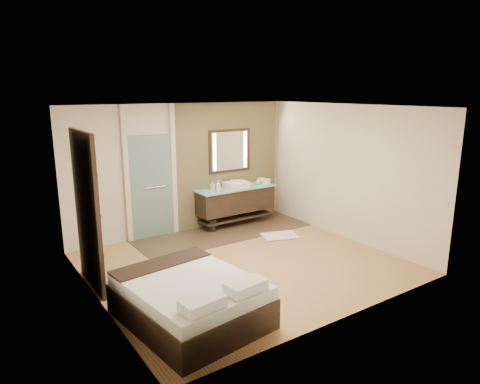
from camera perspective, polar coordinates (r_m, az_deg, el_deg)
floor at (r=7.59m, az=0.52°, el=-9.51°), size 5.00×5.00×0.00m
tile_strip at (r=9.15m, az=-2.07°, el=-5.39°), size 3.80×1.30×0.01m
stone_wall at (r=9.57m, az=-1.53°, el=3.78°), size 2.60×0.08×2.70m
vanity at (r=9.50m, az=-0.56°, el=-1.05°), size 1.85×0.55×0.88m
mirror_unit at (r=9.48m, az=-1.37°, el=5.52°), size 1.06×0.04×0.96m
frosted_door at (r=8.77m, az=-11.75°, el=1.22°), size 1.10×0.12×2.70m
shoji_partition at (r=6.77m, az=-19.69°, el=-2.36°), size 0.06×1.20×2.40m
bed at (r=5.80m, az=-6.65°, el=-14.03°), size 1.69×2.02×0.71m
bath_mat at (r=8.94m, az=5.31°, el=-5.81°), size 0.84×0.70×0.02m
waste_bin at (r=9.22m, az=-3.82°, el=-4.39°), size 0.27×0.27×0.27m
tissue_box at (r=9.84m, az=3.58°, el=1.45°), size 0.16×0.16×0.10m
soap_bottle_a at (r=9.04m, az=-2.90°, el=0.83°), size 0.10×0.10×0.24m
soap_bottle_b at (r=9.16m, az=-3.71°, el=0.82°), size 0.09×0.09×0.19m
soap_bottle_c at (r=9.75m, az=2.44°, el=1.48°), size 0.13×0.13×0.14m
cup at (r=9.94m, az=2.98°, el=1.59°), size 0.18×0.18×0.11m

